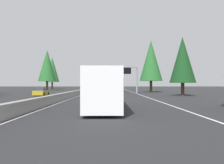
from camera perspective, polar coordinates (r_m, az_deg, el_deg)
The scene contains 16 objects.
ground_plane at distance 63.30m, azimuth -5.74°, elevation -2.39°, with size 320.00×320.00×0.00m, color #262628.
median_barrier at distance 83.24m, azimuth -4.69°, elevation -1.64°, with size 180.00×0.56×0.90m, color gray.
shoulder_stripe_right at distance 73.26m, azimuth 4.00°, elevation -2.14°, with size 160.00×0.16×0.01m, color silver.
shoulder_stripe_median at distance 73.24m, azimuth -4.83°, elevation -2.14°, with size 160.00×0.16×0.01m, color silver.
sign_gantry_overhead at distance 54.16m, azimuth -0.21°, elevation 2.71°, with size 0.50×12.68×6.42m.
bus_mid_center at distance 19.18m, azimuth -1.90°, elevation -1.45°, with size 11.50×2.55×3.10m.
pickup_mid_right at distance 46.82m, azimuth -0.85°, elevation -1.91°, with size 5.60×2.00×1.86m.
sedan_distant_b at distance 72.76m, azimuth -3.47°, elevation -1.62°, with size 4.40×1.80×1.47m.
minivan_far_right at distance 107.15m, azimuth 1.32°, elevation -1.14°, with size 5.00×1.95×1.69m.
box_truck_far_left at distance 89.45m, azimuth 1.43°, elevation -0.83°, with size 8.50×2.40×2.95m.
sedan_far_center at distance 132.70m, azimuth -0.57°, elevation -1.15°, with size 4.40×1.80×1.47m.
oncoming_near at distance 43.14m, azimuth -16.90°, elevation -2.31°, with size 4.40×1.80×1.47m.
conifer_right_near at distance 43.06m, azimuth 16.85°, elevation 5.18°, with size 4.57×4.57×10.38m.
conifer_right_mid at distance 60.73m, azimuth 9.49°, elevation 5.15°, with size 5.83×5.83×13.25m.
conifer_left_mid at distance 85.72m, azimuth -15.56°, elevation 3.91°, with size 6.28×6.28×14.27m.
conifer_left_far at distance 106.60m, azimuth -14.40°, elevation 2.97°, with size 6.19×6.19×14.07m.
Camera 1 is at (-3.01, -5.73, 2.01)m, focal length 37.43 mm.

